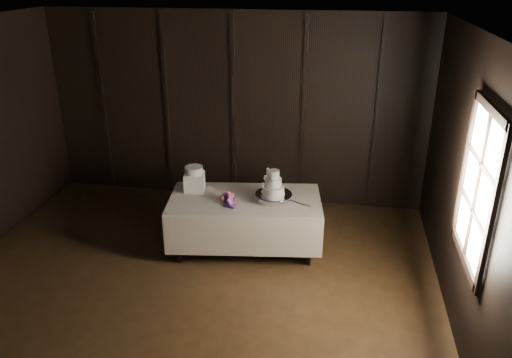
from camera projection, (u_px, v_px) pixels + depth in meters
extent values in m
cube|color=black|center=(165.00, 335.00, 5.28)|extent=(6.04, 7.04, 0.04)
cube|color=black|center=(138.00, 39.00, 4.08)|extent=(6.04, 7.04, 0.04)
cube|color=black|center=(234.00, 109.00, 7.87)|extent=(6.04, 0.04, 3.04)
cube|color=black|center=(494.00, 234.00, 4.19)|extent=(0.04, 7.04, 3.04)
cube|color=black|center=(478.00, 188.00, 4.57)|extent=(0.06, 1.16, 1.56)
cube|color=beige|center=(245.00, 199.00, 6.56)|extent=(2.11, 1.30, 0.01)
cube|color=white|center=(245.00, 226.00, 6.72)|extent=(1.93, 1.16, 0.71)
cylinder|color=silver|center=(274.00, 197.00, 6.49)|extent=(0.52, 0.52, 0.09)
cylinder|color=white|center=(274.00, 190.00, 6.46)|extent=(0.27, 0.27, 0.11)
cylinder|color=white|center=(274.00, 182.00, 6.41)|extent=(0.20, 0.20, 0.11)
cylinder|color=white|center=(274.00, 174.00, 6.37)|extent=(0.14, 0.14, 0.11)
cube|color=white|center=(195.00, 182.00, 6.74)|extent=(0.30, 0.30, 0.25)
cylinder|color=white|center=(194.00, 170.00, 6.67)|extent=(0.30, 0.30, 0.10)
cube|color=silver|center=(296.00, 202.00, 6.44)|extent=(0.33, 0.21, 0.01)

